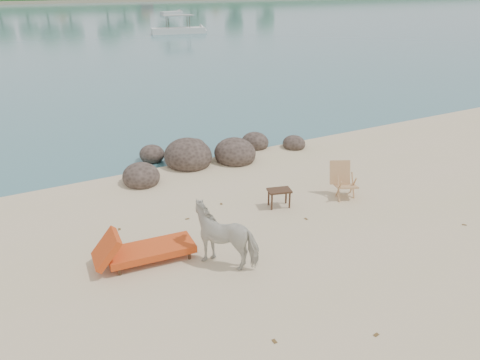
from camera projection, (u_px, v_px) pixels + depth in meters
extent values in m
ellipsoid|color=#2F251F|center=(141.00, 178.00, 12.86)|extent=(1.02, 1.12, 0.76)
ellipsoid|color=#2F251F|center=(188.00, 157.00, 14.15)|extent=(1.43, 1.57, 1.07)
ellipsoid|color=#2F251F|center=(235.00, 154.00, 14.47)|extent=(1.26, 1.39, 0.95)
ellipsoid|color=#2F251F|center=(255.00, 143.00, 15.67)|extent=(0.89, 0.98, 0.67)
ellipsoid|color=#2F251F|center=(294.00, 144.00, 15.62)|extent=(0.73, 0.81, 0.55)
ellipsoid|color=#2F251F|center=(152.00, 155.00, 14.64)|extent=(0.77, 0.85, 0.58)
ellipsoid|color=#2F251F|center=(196.00, 146.00, 15.53)|extent=(0.59, 0.64, 0.44)
imported|color=beige|center=(226.00, 235.00, 9.10)|extent=(1.43, 1.49, 1.20)
plane|color=brown|center=(306.00, 220.00, 10.95)|extent=(0.11, 0.11, 0.00)
plane|color=brown|center=(221.00, 205.00, 11.68)|extent=(0.13, 0.13, 0.00)
plane|color=brown|center=(119.00, 230.00, 10.49)|extent=(0.12, 0.12, 0.00)
plane|color=brown|center=(376.00, 336.00, 7.36)|extent=(0.11, 0.11, 0.00)
plane|color=brown|center=(201.00, 216.00, 11.14)|extent=(0.14, 0.14, 0.00)
plane|color=brown|center=(464.00, 226.00, 10.68)|extent=(0.14, 0.14, 0.00)
plane|color=brown|center=(187.00, 220.00, 10.94)|extent=(0.11, 0.11, 0.00)
plane|color=brown|center=(274.00, 343.00, 7.23)|extent=(0.10, 0.10, 0.00)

